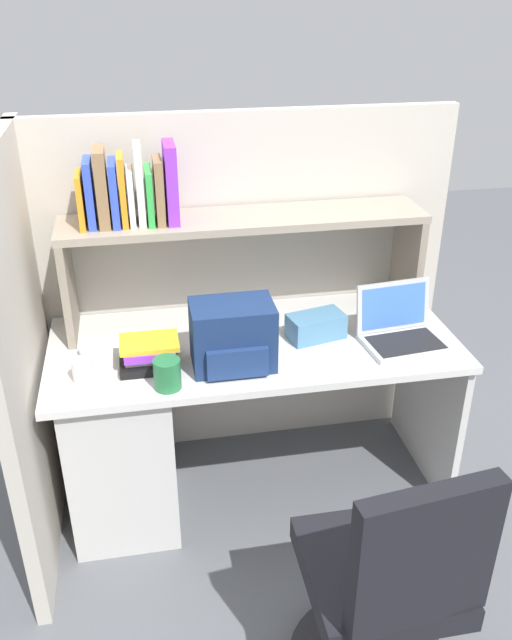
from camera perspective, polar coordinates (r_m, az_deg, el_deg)
name	(u,v)px	position (r m, az deg, el deg)	size (l,w,h in m)	color
ground_plane	(254,483)	(3.06, -0.18, -13.79)	(8.00, 8.00, 0.00)	#595B60
desk	(160,419)	(2.78, -8.20, -8.38)	(1.60, 0.70, 0.73)	silver
cubicle_partition_rear	(238,290)	(2.94, -1.54, 2.54)	(1.84, 0.05, 1.55)	#BCB5A8
cubicle_partition_left	(27,358)	(2.57, -18.99, -3.10)	(0.05, 1.06, 1.55)	#BCB5A8
overhead_hutch	(244,240)	(2.66, -0.99, 6.90)	(1.44, 0.28, 0.45)	gray
reference_books_on_shelf	(130,190)	(2.56, -10.70, 10.91)	(0.36, 0.18, 0.29)	orange
laptop	(400,330)	(2.67, 12.24, -0.80)	(0.33, 0.28, 0.22)	#B7BABF
backpack	(233,336)	(2.42, -1.99, -1.42)	(0.30, 0.23, 0.25)	navy
computer_mouse	(89,355)	(2.58, -14.10, -2.95)	(0.06, 0.10, 0.03)	silver
paper_cup	(83,370)	(2.45, -14.59, -4.19)	(0.08, 0.08, 0.08)	white
tissue_box	(316,326)	(2.65, 5.15, -0.53)	(0.22, 0.12, 0.10)	teal
snack_canister	(167,374)	(2.34, -7.60, -4.60)	(0.10, 0.10, 0.11)	#26723F
desk_book_stack	(149,353)	(2.48, -9.12, -2.78)	(0.22, 0.18, 0.11)	black
office_chair	(386,598)	(2.15, 11.07, -22.34)	(0.52, 0.52, 0.93)	black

